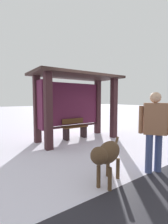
% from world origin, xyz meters
% --- Properties ---
extents(ground_plane, '(60.00, 60.00, 0.00)m').
position_xyz_m(ground_plane, '(0.00, 0.00, 0.00)').
color(ground_plane, white).
extents(bus_shelter, '(3.33, 1.60, 2.41)m').
position_xyz_m(bus_shelter, '(-0.08, 0.14, 1.64)').
color(bus_shelter, '#381E21').
rests_on(bus_shelter, ground).
extents(bench_left_inside, '(0.99, 0.36, 0.77)m').
position_xyz_m(bench_left_inside, '(0.00, 0.22, 0.35)').
color(bench_left_inside, '#4D2E15').
rests_on(bench_left_inside, ground).
extents(person_walking, '(0.47, 0.55, 1.67)m').
position_xyz_m(person_walking, '(-0.16, -3.17, 0.98)').
color(person_walking, '#936044').
rests_on(person_walking, ground).
extents(dog, '(1.05, 0.66, 0.79)m').
position_xyz_m(dog, '(-1.30, -2.99, 0.56)').
color(dog, '#4D3623').
rests_on(dog, ground).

